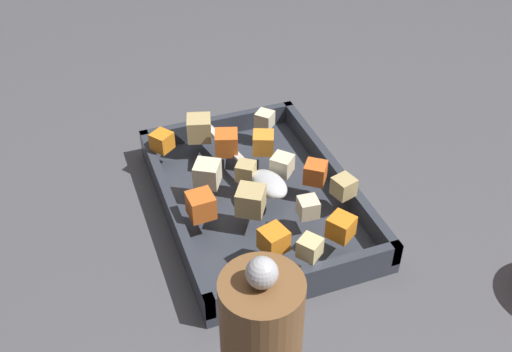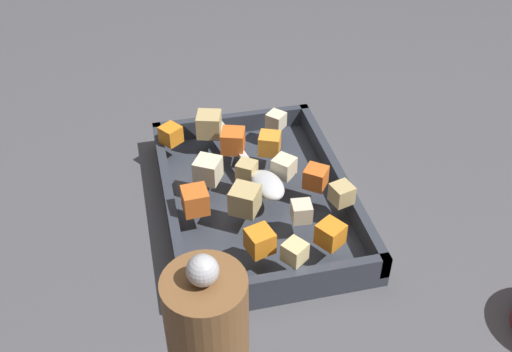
% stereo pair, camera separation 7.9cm
% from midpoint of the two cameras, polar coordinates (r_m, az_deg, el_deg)
% --- Properties ---
extents(ground_plane, '(4.00, 4.00, 0.00)m').
position_cam_midpoint_polar(ground_plane, '(0.83, 2.97, -2.73)').
color(ground_plane, '#4C4C51').
extents(baking_dish, '(0.34, 0.24, 0.05)m').
position_cam_midpoint_polar(baking_dish, '(0.82, 2.77, -2.40)').
color(baking_dish, '#333842').
rests_on(baking_dish, ground_plane).
extents(carrot_chunk_mid_right, '(0.04, 0.04, 0.03)m').
position_cam_midpoint_polar(carrot_chunk_mid_right, '(0.84, 3.98, 2.99)').
color(carrot_chunk_mid_right, orange).
rests_on(carrot_chunk_mid_right, baking_dish).
extents(carrot_chunk_corner_sw, '(0.04, 0.04, 0.03)m').
position_cam_midpoint_polar(carrot_chunk_corner_sw, '(0.71, 10.23, -5.57)').
color(carrot_chunk_corner_sw, orange).
rests_on(carrot_chunk_corner_sw, baking_dish).
extents(carrot_chunk_near_left, '(0.04, 0.04, 0.03)m').
position_cam_midpoint_polar(carrot_chunk_near_left, '(0.84, 0.48, 3.26)').
color(carrot_chunk_near_left, orange).
rests_on(carrot_chunk_near_left, baking_dish).
extents(carrot_chunk_front_center, '(0.04, 0.04, 0.03)m').
position_cam_midpoint_polar(carrot_chunk_front_center, '(0.69, 3.64, -6.29)').
color(carrot_chunk_front_center, orange).
rests_on(carrot_chunk_front_center, baking_dish).
extents(carrot_chunk_corner_ne, '(0.03, 0.03, 0.03)m').
position_cam_midpoint_polar(carrot_chunk_corner_ne, '(0.74, -2.76, -2.44)').
color(carrot_chunk_corner_ne, orange).
rests_on(carrot_chunk_corner_ne, baking_dish).
extents(carrot_chunk_heap_side, '(0.04, 0.04, 0.03)m').
position_cam_midpoint_polar(carrot_chunk_heap_side, '(0.79, 8.53, -0.23)').
color(carrot_chunk_heap_side, orange).
rests_on(carrot_chunk_heap_side, baking_dish).
extents(carrot_chunk_near_spoon, '(0.04, 0.04, 0.03)m').
position_cam_midpoint_polar(carrot_chunk_near_spoon, '(0.86, -5.49, 3.84)').
color(carrot_chunk_near_spoon, orange).
rests_on(carrot_chunk_near_spoon, baking_dish).
extents(potato_chunk_mid_left, '(0.03, 0.03, 0.02)m').
position_cam_midpoint_polar(potato_chunk_mid_left, '(0.90, 4.44, 5.18)').
color(potato_chunk_mid_left, beige).
rests_on(potato_chunk_mid_left, baking_dish).
extents(potato_chunk_under_handle, '(0.03, 0.03, 0.02)m').
position_cam_midpoint_polar(potato_chunk_under_handle, '(0.80, 1.94, 0.44)').
color(potato_chunk_under_handle, tan).
rests_on(potato_chunk_under_handle, baking_dish).
extents(potato_chunk_far_right, '(0.04, 0.04, 0.03)m').
position_cam_midpoint_polar(potato_chunk_far_right, '(0.88, -1.89, 4.81)').
color(potato_chunk_far_right, tan).
rests_on(potato_chunk_far_right, baking_dish).
extents(potato_chunk_far_left, '(0.04, 0.04, 0.03)m').
position_cam_midpoint_polar(potato_chunk_far_left, '(0.80, 5.50, 0.72)').
color(potato_chunk_far_left, beige).
rests_on(potato_chunk_far_left, baking_dish).
extents(potato_chunk_heap_top, '(0.05, 0.05, 0.03)m').
position_cam_midpoint_polar(potato_chunk_heap_top, '(0.74, 1.97, -2.38)').
color(potato_chunk_heap_top, tan).
rests_on(potato_chunk_heap_top, baking_dish).
extents(potato_chunk_corner_nw, '(0.04, 0.04, 0.03)m').
position_cam_midpoint_polar(potato_chunk_corner_nw, '(0.79, -1.74, 0.47)').
color(potato_chunk_corner_nw, beige).
rests_on(potato_chunk_corner_nw, baking_dish).
extents(potato_chunk_rim_edge, '(0.03, 0.03, 0.02)m').
position_cam_midpoint_polar(potato_chunk_rim_edge, '(0.69, 6.99, -7.29)').
color(potato_chunk_rim_edge, '#E0CC89').
rests_on(potato_chunk_rim_edge, baking_dish).
extents(potato_chunk_back_center, '(0.03, 0.03, 0.03)m').
position_cam_midpoint_polar(potato_chunk_back_center, '(0.77, 11.03, -1.78)').
color(potato_chunk_back_center, tan).
rests_on(potato_chunk_back_center, baking_dish).
extents(parsnip_chunk_corner_se, '(0.03, 0.03, 0.02)m').
position_cam_midpoint_polar(parsnip_chunk_corner_se, '(0.74, 7.39, -3.48)').
color(parsnip_chunk_corner_se, beige).
rests_on(parsnip_chunk_corner_se, baking_dish).
extents(serving_spoon, '(0.21, 0.06, 0.02)m').
position_cam_midpoint_polar(serving_spoon, '(0.79, 3.56, -0.45)').
color(serving_spoon, silver).
rests_on(serving_spoon, baking_dish).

